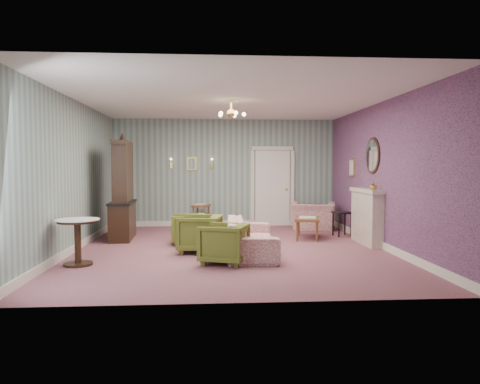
{
  "coord_description": "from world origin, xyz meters",
  "views": [
    {
      "loc": [
        -0.43,
        -8.72,
        1.62
      ],
      "look_at": [
        0.2,
        0.4,
        1.1
      ],
      "focal_mm": 33.54,
      "sensor_mm": 36.0,
      "label": 1
    }
  ],
  "objects": [
    {
      "name": "wingback_chair",
      "position": [
        2.24,
        2.57,
        0.47
      ],
      "size": [
        1.22,
        0.96,
        0.94
      ],
      "primitive_type": "imported",
      "rotation": [
        0.0,
        0.0,
        2.87
      ],
      "color": "#9E3F59",
      "rests_on": "floor"
    },
    {
      "name": "fireplace",
      "position": [
        2.86,
        0.4,
        0.58
      ],
      "size": [
        0.3,
        1.4,
        1.16
      ],
      "primitive_type": null,
      "color": "beige",
      "rests_on": "floor"
    },
    {
      "name": "wall_front",
      "position": [
        0.0,
        -3.5,
        1.45
      ],
      "size": [
        6.0,
        0.0,
        6.0
      ],
      "primitive_type": "plane",
      "rotation": [
        -1.57,
        0.0,
        0.0
      ],
      "color": "slate",
      "rests_on": "ground"
    },
    {
      "name": "olive_chair_b",
      "position": [
        -0.61,
        -0.28,
        0.39
      ],
      "size": [
        0.83,
        0.87,
        0.78
      ],
      "primitive_type": "imported",
      "rotation": [
        0.0,
        0.0,
        -1.74
      ],
      "color": "#5F6623",
      "rests_on": "floor"
    },
    {
      "name": "floor",
      "position": [
        0.0,
        0.0,
        0.0
      ],
      "size": [
        7.0,
        7.0,
        0.0
      ],
      "primitive_type": "plane",
      "color": "#8C515E",
      "rests_on": "ground"
    },
    {
      "name": "door",
      "position": [
        1.3,
        3.46,
        1.08
      ],
      "size": [
        1.12,
        0.12,
        2.16
      ],
      "primitive_type": null,
      "color": "white",
      "rests_on": "floor"
    },
    {
      "name": "olive_chair_a",
      "position": [
        -0.19,
        -1.31,
        0.37
      ],
      "size": [
        0.87,
        0.9,
        0.74
      ],
      "primitive_type": "imported",
      "rotation": [
        0.0,
        0.0,
        -1.9
      ],
      "color": "#5F6623",
      "rests_on": "floor"
    },
    {
      "name": "sofa_chintz",
      "position": [
        0.34,
        -0.49,
        0.43
      ],
      "size": [
        0.74,
        2.24,
        0.86
      ],
      "primitive_type": "imported",
      "rotation": [
        0.0,
        0.0,
        1.53
      ],
      "color": "#9E3F59",
      "rests_on": "floor"
    },
    {
      "name": "pedestal_table",
      "position": [
        -2.58,
        -1.28,
        0.38
      ],
      "size": [
        0.89,
        0.89,
        0.77
      ],
      "primitive_type": null,
      "rotation": [
        0.0,
        0.0,
        0.33
      ],
      "color": "black",
      "rests_on": "floor"
    },
    {
      "name": "burgundy_cushion",
      "position": [
        2.19,
        2.42,
        0.48
      ],
      "size": [
        0.41,
        0.28,
        0.39
      ],
      "primitive_type": "cube",
      "rotation": [
        0.17,
        0.0,
        -0.35
      ],
      "color": "maroon",
      "rests_on": "wingback_chair"
    },
    {
      "name": "mantel_vase",
      "position": [
        2.84,
        0.0,
        1.23
      ],
      "size": [
        0.15,
        0.15,
        0.15
      ],
      "primitive_type": "imported",
      "color": "gold",
      "rests_on": "fireplace"
    },
    {
      "name": "wall_right_floral",
      "position": [
        2.98,
        0.0,
        1.45
      ],
      "size": [
        0.0,
        7.0,
        7.0
      ],
      "primitive_type": "plane",
      "rotation": [
        1.57,
        0.0,
        -1.57
      ],
      "color": "#B25986",
      "rests_on": "ground"
    },
    {
      "name": "dresser",
      "position": [
        -2.37,
        1.42,
        1.16
      ],
      "size": [
        0.55,
        1.41,
        2.31
      ],
      "primitive_type": null,
      "rotation": [
        0.0,
        0.0,
        0.05
      ],
      "color": "black",
      "rests_on": "floor"
    },
    {
      "name": "nesting_table",
      "position": [
        -0.64,
        3.03,
        0.33
      ],
      "size": [
        0.52,
        0.6,
        0.67
      ],
      "primitive_type": null,
      "rotation": [
        0.0,
        0.0,
        -0.27
      ],
      "color": "brown",
      "rests_on": "floor"
    },
    {
      "name": "wall_left",
      "position": [
        -3.0,
        0.0,
        1.45
      ],
      "size": [
        0.0,
        7.0,
        7.0
      ],
      "primitive_type": "plane",
      "rotation": [
        1.57,
        0.0,
        1.57
      ],
      "color": "slate",
      "rests_on": "ground"
    },
    {
      "name": "olive_chair_c",
      "position": [
        -0.87,
        0.65,
        0.35
      ],
      "size": [
        0.66,
        0.71,
        0.7
      ],
      "primitive_type": "imported",
      "rotation": [
        0.0,
        0.0,
        -1.54
      ],
      "color": "#5F6623",
      "rests_on": "floor"
    },
    {
      "name": "chandelier",
      "position": [
        0.0,
        0.0,
        2.63
      ],
      "size": [
        0.56,
        0.56,
        0.36
      ],
      "primitive_type": null,
      "color": "gold",
      "rests_on": "ceiling"
    },
    {
      "name": "side_table_black",
      "position": [
        2.65,
        1.44,
        0.29
      ],
      "size": [
        0.44,
        0.44,
        0.57
      ],
      "primitive_type": null,
      "rotation": [
        0.0,
        0.0,
        0.18
      ],
      "color": "black",
      "rests_on": "floor"
    },
    {
      "name": "ceiling",
      "position": [
        0.0,
        0.0,
        2.9
      ],
      "size": [
        7.0,
        7.0,
        0.0
      ],
      "primitive_type": "plane",
      "rotation": [
        3.14,
        0.0,
        0.0
      ],
      "color": "white",
      "rests_on": "ground"
    },
    {
      "name": "wall_right",
      "position": [
        3.0,
        0.0,
        1.45
      ],
      "size": [
        0.0,
        7.0,
        7.0
      ],
      "primitive_type": "plane",
      "rotation": [
        1.57,
        0.0,
        -1.57
      ],
      "color": "slate",
      "rests_on": "ground"
    },
    {
      "name": "wall_back",
      "position": [
        0.0,
        3.5,
        1.45
      ],
      "size": [
        6.0,
        0.0,
        6.0
      ],
      "primitive_type": "plane",
      "rotation": [
        1.57,
        0.0,
        0.0
      ],
      "color": "slate",
      "rests_on": "ground"
    },
    {
      "name": "oval_mirror",
      "position": [
        2.96,
        0.4,
        1.85
      ],
      "size": [
        0.04,
        0.76,
        0.84
      ],
      "primitive_type": null,
      "color": "white",
      "rests_on": "wall_right"
    },
    {
      "name": "framed_print",
      "position": [
        2.97,
        1.75,
        1.6
      ],
      "size": [
        0.04,
        0.34,
        0.42
      ],
      "primitive_type": null,
      "color": "gold",
      "rests_on": "wall_right"
    },
    {
      "name": "sconce_right",
      "position": [
        -0.35,
        3.44,
        1.7
      ],
      "size": [
        0.16,
        0.12,
        0.3
      ],
      "primitive_type": null,
      "color": "gold",
      "rests_on": "wall_back"
    },
    {
      "name": "sconce_left",
      "position": [
        -1.45,
        3.44,
        1.7
      ],
      "size": [
        0.16,
        0.12,
        0.3
      ],
      "primitive_type": null,
      "color": "gold",
      "rests_on": "wall_back"
    },
    {
      "name": "gilt_mirror_back",
      "position": [
        -0.9,
        3.46,
        1.7
      ],
      "size": [
        0.28,
        0.06,
        0.36
      ],
      "primitive_type": null,
      "color": "gold",
      "rests_on": "wall_back"
    },
    {
      "name": "coffee_table",
      "position": [
        1.77,
        1.14,
        0.24
      ],
      "size": [
        0.74,
        1.05,
        0.49
      ],
      "primitive_type": null,
      "rotation": [
        0.0,
        0.0,
        -0.24
      ],
      "color": "brown",
      "rests_on": "floor"
    }
  ]
}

